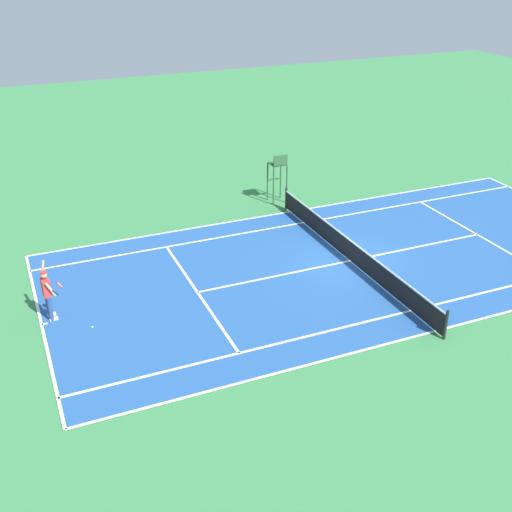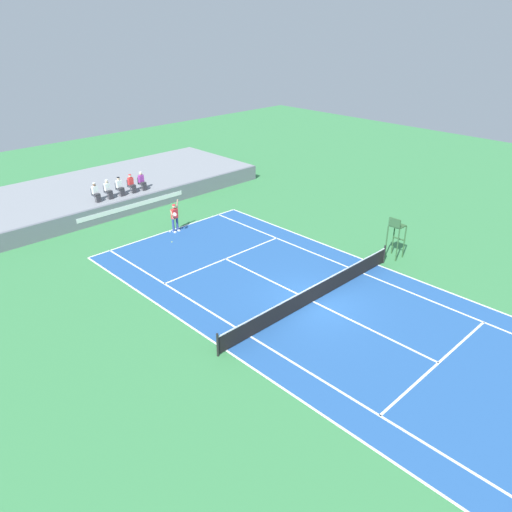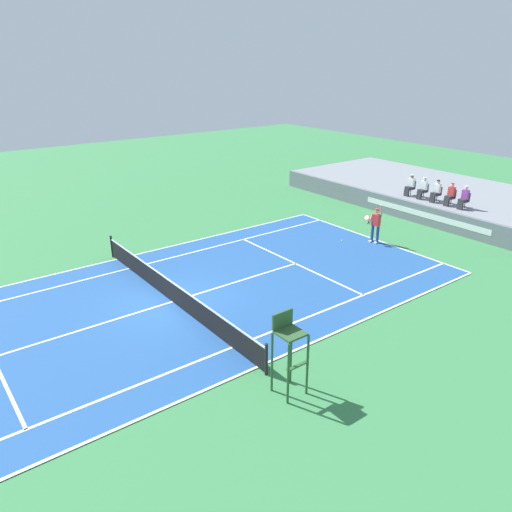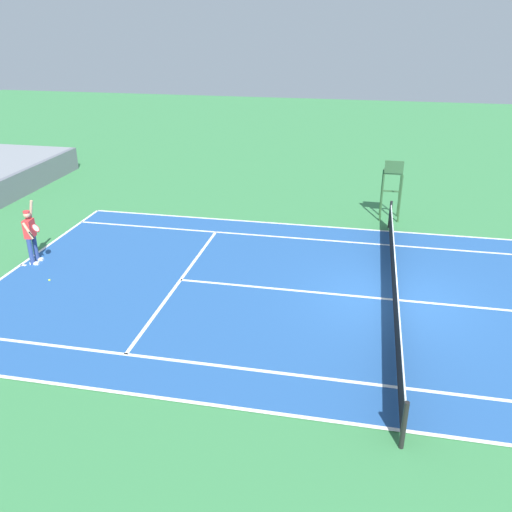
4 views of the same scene
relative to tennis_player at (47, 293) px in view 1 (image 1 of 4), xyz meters
The scene contains 6 objects.
ground_plane 11.57m from the tennis_player, 91.44° to the right, with size 80.00×80.00×0.00m, color #387F47.
court 11.57m from the tennis_player, 91.44° to the right, with size 11.08×23.88×0.03m.
net 11.54m from the tennis_player, 91.44° to the right, with size 11.98×0.10×1.07m.
tennis_player is the anchor object (origin of this frame).
tennis_ball 1.89m from the tennis_player, 134.07° to the right, with size 0.07×0.07×0.07m, color #D1E533.
umpire_chair 13.30m from the tennis_player, 60.11° to the right, with size 0.77×0.77×2.44m.
Camera 1 is at (-19.30, 12.28, 11.67)m, focal length 44.56 mm.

